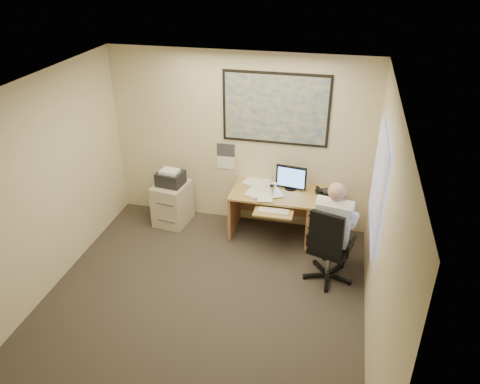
% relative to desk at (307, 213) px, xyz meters
% --- Properties ---
extents(room_shell, '(4.00, 4.50, 2.70)m').
position_rel_desk_xyz_m(room_shell, '(-1.11, -1.90, 0.91)').
color(room_shell, '#342D28').
rests_on(room_shell, ground).
extents(desk, '(1.60, 0.97, 1.12)m').
position_rel_desk_xyz_m(desk, '(0.00, 0.00, 0.00)').
color(desk, tan).
rests_on(desk, ground).
extents(world_map, '(1.56, 0.03, 1.06)m').
position_rel_desk_xyz_m(world_map, '(-0.58, 0.33, 1.46)').
color(world_map, '#1E4C93').
rests_on(world_map, room_shell).
extents(wall_calendar, '(0.28, 0.01, 0.42)m').
position_rel_desk_xyz_m(wall_calendar, '(-1.33, 0.34, 0.64)').
color(wall_calendar, white).
rests_on(wall_calendar, room_shell).
extents(window_blinds, '(0.06, 1.40, 1.30)m').
position_rel_desk_xyz_m(window_blinds, '(0.86, -1.10, 1.11)').
color(window_blinds, beige).
rests_on(window_blinds, room_shell).
extents(filing_cabinet, '(0.56, 0.64, 0.93)m').
position_rel_desk_xyz_m(filing_cabinet, '(-2.13, -0.01, -0.04)').
color(filing_cabinet, beige).
rests_on(filing_cabinet, ground).
extents(office_chair, '(0.83, 0.83, 1.12)m').
position_rel_desk_xyz_m(office_chair, '(0.41, -0.95, -0.12)').
color(office_chair, black).
rests_on(office_chair, ground).
extents(person, '(0.73, 0.93, 1.41)m').
position_rel_desk_xyz_m(person, '(0.39, -0.87, 0.27)').
color(person, white).
rests_on(person, office_chair).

